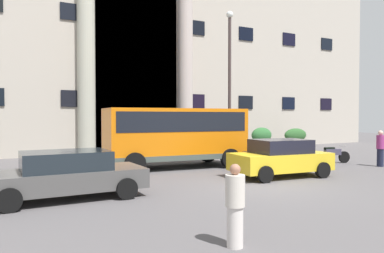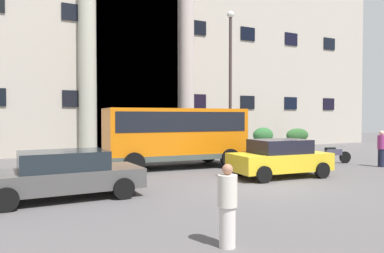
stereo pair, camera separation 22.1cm
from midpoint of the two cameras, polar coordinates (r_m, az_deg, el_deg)
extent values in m
cube|color=#545052|center=(12.87, 10.48, -9.41)|extent=(80.00, 64.00, 0.12)
cube|color=#B1A79A|center=(29.10, -11.49, 12.48)|extent=(42.77, 9.00, 15.83)
cube|color=black|center=(24.53, -8.86, 9.47)|extent=(5.64, 0.12, 11.53)
cylinder|color=#ADAC9A|center=(23.40, -16.57, 9.80)|extent=(1.07, 1.07, 11.53)
cylinder|color=#B3A59E|center=(25.49, -1.36, 9.18)|extent=(1.07, 1.07, 11.53)
cube|color=black|center=(23.25, -18.61, 4.19)|extent=(1.28, 0.08, 1.00)
cube|color=black|center=(25.93, 0.48, 3.99)|extent=(1.28, 0.08, 1.00)
cube|color=black|center=(28.17, 8.23, 3.78)|extent=(1.28, 0.08, 1.00)
cube|color=black|center=(30.83, 14.74, 3.55)|extent=(1.28, 0.08, 1.00)
cube|color=black|center=(33.83, 20.16, 3.32)|extent=(1.28, 0.08, 1.00)
cube|color=black|center=(24.07, -18.72, 16.71)|extent=(1.28, 0.08, 1.00)
cube|color=black|center=(26.67, 0.48, 15.27)|extent=(1.28, 0.08, 1.00)
cube|color=black|center=(28.85, 8.27, 14.20)|extent=(1.28, 0.08, 1.00)
cube|color=black|center=(31.46, 14.81, 13.10)|extent=(1.28, 0.08, 1.00)
cube|color=black|center=(34.40, 20.24, 12.05)|extent=(1.28, 0.08, 1.00)
cube|color=orange|center=(17.01, -2.98, -1.07)|extent=(6.59, 2.84, 2.31)
cube|color=black|center=(16.99, -2.98, 0.80)|extent=(6.21, 2.84, 0.88)
cube|color=black|center=(18.33, 6.32, 0.24)|extent=(0.20, 2.02, 1.10)
cube|color=#424C45|center=(17.08, -2.98, -4.54)|extent=(6.59, 2.88, 0.24)
cylinder|color=black|center=(19.07, 2.15, -4.26)|extent=(0.92, 0.34, 0.90)
cylinder|color=black|center=(16.94, 5.65, -5.00)|extent=(0.92, 0.34, 0.90)
cylinder|color=black|center=(17.63, -11.26, -4.77)|extent=(0.92, 0.34, 0.90)
cylinder|color=black|center=(15.30, -9.39, -5.72)|extent=(0.92, 0.34, 0.90)
cylinder|color=#949A1A|center=(20.60, 6.90, -1.65)|extent=(0.08, 0.08, 2.47)
cube|color=yellow|center=(20.55, 6.95, 1.08)|extent=(0.44, 0.03, 0.60)
cube|color=slate|center=(22.64, -4.46, -3.72)|extent=(1.48, 1.00, 0.60)
ellipsoid|color=#2C5332|center=(22.59, -4.47, -2.00)|extent=(1.42, 0.90, 0.76)
cube|color=gray|center=(26.26, 10.64, -3.10)|extent=(1.72, 0.97, 0.53)
ellipsoid|color=#2C612F|center=(26.21, 10.64, -1.34)|extent=(1.65, 0.87, 1.09)
cube|color=gray|center=(28.31, 15.73, -2.82)|extent=(2.15, 0.79, 0.50)
ellipsoid|color=#2A5628|center=(28.27, 15.74, -1.30)|extent=(2.06, 0.71, 1.00)
cube|color=gold|center=(14.80, 13.32, -5.37)|extent=(4.03, 2.03, 0.68)
cube|color=black|center=(14.74, 13.33, -3.03)|extent=(2.22, 1.70, 0.53)
cylinder|color=black|center=(16.34, 15.22, -5.79)|extent=(0.63, 0.24, 0.62)
cylinder|color=black|center=(15.00, 19.46, -6.47)|extent=(0.63, 0.24, 0.62)
cylinder|color=black|center=(14.84, 7.09, -6.48)|extent=(0.63, 0.24, 0.62)
cylinder|color=black|center=(13.36, 10.96, -7.40)|extent=(0.63, 0.24, 0.62)
cube|color=#4A4847|center=(11.28, -19.73, -7.85)|extent=(4.50, 2.01, 0.57)
cube|color=black|center=(11.20, -19.75, -5.05)|extent=(2.45, 1.73, 0.54)
cylinder|color=black|center=(12.54, -13.48, -8.00)|extent=(0.63, 0.22, 0.62)
cylinder|color=black|center=(10.76, -10.81, -9.57)|extent=(0.63, 0.22, 0.62)
cylinder|color=black|center=(12.12, -27.58, -8.46)|extent=(0.63, 0.22, 0.62)
cylinder|color=black|center=(10.27, -27.38, -10.26)|extent=(0.63, 0.22, 0.62)
cylinder|color=black|center=(20.25, 22.51, -4.47)|extent=(0.61, 0.25, 0.60)
cylinder|color=black|center=(19.51, 19.27, -4.66)|extent=(0.61, 0.27, 0.60)
cube|color=#413D52|center=(19.84, 20.93, -3.76)|extent=(0.89, 0.45, 0.32)
cube|color=black|center=(19.73, 20.50, -3.26)|extent=(0.55, 0.33, 0.12)
cylinder|color=#A5A5A8|center=(20.13, 22.28, -2.84)|extent=(0.17, 0.54, 0.03)
cylinder|color=black|center=(17.13, 10.46, -5.45)|extent=(0.61, 0.19, 0.60)
cylinder|color=black|center=(16.17, 7.08, -5.85)|extent=(0.61, 0.21, 0.60)
cube|color=#2C3B9D|center=(16.61, 8.82, -4.69)|extent=(0.90, 0.37, 0.32)
cube|color=black|center=(16.47, 8.38, -4.11)|extent=(0.54, 0.28, 0.12)
cylinder|color=#A5A5A8|center=(16.99, 10.21, -3.54)|extent=(0.11, 0.55, 0.03)
cylinder|color=#1A1E33|center=(19.50, 27.19, -4.38)|extent=(0.30, 0.30, 0.85)
cylinder|color=#973173|center=(19.43, 27.22, -2.18)|extent=(0.36, 0.36, 0.65)
sphere|color=#DFAD98|center=(19.41, 27.24, -0.89)|extent=(0.23, 0.23, 0.23)
cylinder|color=silver|center=(6.88, 5.82, -15.41)|extent=(0.30, 0.30, 0.75)
cylinder|color=beige|center=(6.72, 5.84, -9.99)|extent=(0.36, 0.36, 0.58)
sphere|color=#A06A50|center=(6.65, 5.85, -6.72)|extent=(0.20, 0.20, 0.20)
cylinder|color=#3E3332|center=(21.39, 5.63, 6.07)|extent=(0.18, 0.18, 8.14)
sphere|color=silver|center=(22.13, 5.66, 17.11)|extent=(0.40, 0.40, 0.40)
camera|label=1|loc=(0.11, -90.36, -0.01)|focal=33.93mm
camera|label=2|loc=(0.11, 89.64, 0.01)|focal=33.93mm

